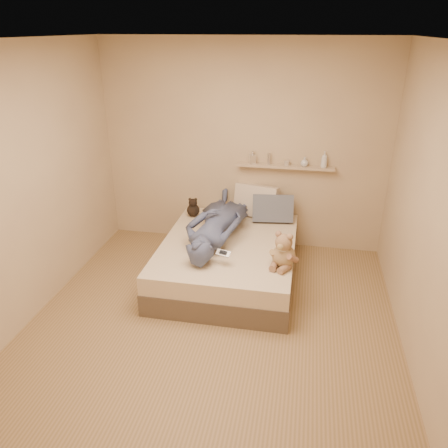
% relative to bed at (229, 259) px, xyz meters
% --- Properties ---
extents(room, '(3.80, 3.80, 3.80)m').
position_rel_bed_xyz_m(room, '(0.00, -0.93, 1.08)').
color(room, '#96754D').
rests_on(room, ground).
extents(bed, '(1.50, 1.90, 0.45)m').
position_rel_bed_xyz_m(bed, '(0.00, 0.00, 0.00)').
color(bed, brown).
rests_on(bed, floor).
extents(game_console, '(0.16, 0.10, 0.05)m').
position_rel_bed_xyz_m(game_console, '(0.04, -0.52, 0.36)').
color(game_console, '#B8BABF').
rests_on(game_console, bed).
extents(teddy_bear, '(0.31, 0.32, 0.39)m').
position_rel_bed_xyz_m(teddy_bear, '(0.64, -0.45, 0.39)').
color(teddy_bear, tan).
rests_on(teddy_bear, bed).
extents(dark_plush, '(0.16, 0.16, 0.25)m').
position_rel_bed_xyz_m(dark_plush, '(-0.58, 0.65, 0.34)').
color(dark_plush, black).
rests_on(dark_plush, bed).
extents(pillow_cream, '(0.59, 0.37, 0.43)m').
position_rel_bed_xyz_m(pillow_cream, '(0.21, 0.83, 0.43)').
color(pillow_cream, beige).
rests_on(pillow_cream, bed).
extents(pillow_grey, '(0.53, 0.31, 0.37)m').
position_rel_bed_xyz_m(pillow_grey, '(0.43, 0.69, 0.40)').
color(pillow_grey, slate).
rests_on(pillow_grey, bed).
extents(person, '(0.73, 1.66, 0.39)m').
position_rel_bed_xyz_m(person, '(-0.15, 0.11, 0.42)').
color(person, '#434D6A').
rests_on(person, bed).
extents(wall_shelf, '(1.20, 0.12, 0.03)m').
position_rel_bed_xyz_m(wall_shelf, '(0.55, 0.91, 0.88)').
color(wall_shelf, tan).
rests_on(wall_shelf, wall_back).
extents(shelf_bottles, '(0.97, 0.12, 0.20)m').
position_rel_bed_xyz_m(shelf_bottles, '(0.63, 0.91, 0.97)').
color(shelf_bottles, white).
rests_on(shelf_bottles, wall_shelf).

